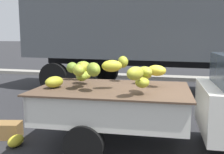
{
  "coord_description": "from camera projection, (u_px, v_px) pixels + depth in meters",
  "views": [
    {
      "loc": [
        0.06,
        -4.68,
        1.98
      ],
      "look_at": [
        -1.32,
        0.21,
        1.23
      ],
      "focal_mm": 43.04,
      "sensor_mm": 36.0,
      "label": 1
    }
  ],
  "objects": [
    {
      "name": "ground",
      "position": [
        180.0,
        150.0,
        4.76
      ],
      "size": [
        220.0,
        220.0,
        0.0
      ],
      "primitive_type": "plane",
      "color": "#28282B"
    },
    {
      "name": "curb_strip",
      "position": [
        185.0,
        78.0,
        12.45
      ],
      "size": [
        80.0,
        0.8,
        0.16
      ],
      "primitive_type": "cube",
      "color": "gray",
      "rests_on": "ground"
    },
    {
      "name": "pickup_truck",
      "position": [
        221.0,
        103.0,
        4.49
      ],
      "size": [
        4.87,
        2.15,
        1.7
      ],
      "rotation": [
        0.0,
        0.0,
        0.08
      ],
      "color": "silver",
      "rests_on": "ground"
    },
    {
      "name": "semi_trailer",
      "position": [
        193.0,
        20.0,
        8.97
      ],
      "size": [
        12.09,
        3.06,
        3.95
      ],
      "rotation": [
        0.0,
        0.0,
        -0.04
      ],
      "color": "#4C5156",
      "rests_on": "ground"
    },
    {
      "name": "fallen_banana_bunch_near_tailgate",
      "position": [
        16.0,
        141.0,
        4.91
      ],
      "size": [
        0.25,
        0.4,
        0.2
      ],
      "primitive_type": "ellipsoid",
      "rotation": [
        0.0,
        0.0,
        1.61
      ],
      "color": "gold",
      "rests_on": "ground"
    },
    {
      "name": "produce_crate",
      "position": [
        7.0,
        130.0,
        5.32
      ],
      "size": [
        0.59,
        0.48,
        0.31
      ],
      "primitive_type": "cube",
      "rotation": [
        0.0,
        0.0,
        0.25
      ],
      "color": "olive",
      "rests_on": "ground"
    }
  ]
}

